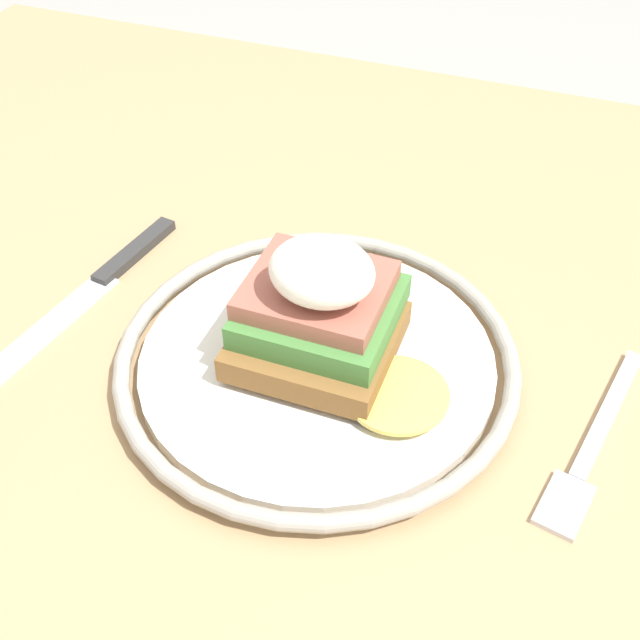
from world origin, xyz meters
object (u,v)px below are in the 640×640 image
object	(u,v)px
fork	(592,445)
plate	(320,354)
sandwich	(323,307)
knife	(98,284)

from	to	relation	value
fork	plate	bearing A→B (deg)	-3.00
plate	sandwich	xyz separation A→B (m)	(-0.00, -0.00, 0.04)
knife	sandwich	bearing A→B (deg)	175.30
sandwich	knife	world-z (taller)	sandwich
plate	fork	bearing A→B (deg)	177.00
plate	sandwich	size ratio (longest dim) A/B	1.87
fork	knife	distance (m)	0.32
fork	knife	world-z (taller)	knife
plate	knife	distance (m)	0.16
plate	fork	xyz separation A→B (m)	(-0.16, 0.01, -0.01)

